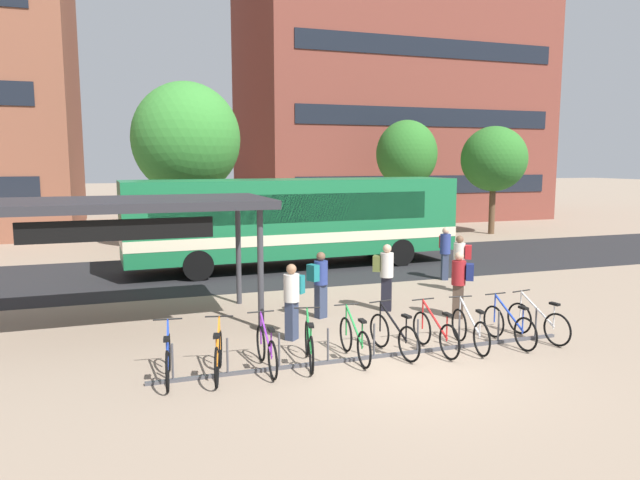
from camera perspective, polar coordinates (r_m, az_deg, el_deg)
name	(u,v)px	position (r m, az deg, el deg)	size (l,w,h in m)	color
ground	(406,368)	(11.30, 8.40, -12.23)	(200.00, 200.00, 0.00)	gray
bus_lane_asphalt	(269,269)	(21.10, -5.01, -2.79)	(80.00, 7.20, 0.01)	#232326
city_bus	(297,219)	(21.12, -2.30, 2.10)	(12.12, 3.10, 3.20)	#196B3D
bike_rack	(374,354)	(11.70, 5.29, -11.00)	(8.64, 0.13, 0.70)	#47474C
parked_bicycle_blue_0	(168,360)	(10.78, -14.62, -11.24)	(0.52, 1.72, 0.99)	black
parked_bicycle_orange_1	(218,356)	(10.78, -9.91, -11.11)	(0.57, 1.69, 0.99)	black
parked_bicycle_purple_2	(267,350)	(11.00, -5.25, -10.62)	(0.52, 1.72, 0.99)	black
parked_bicycle_green_3	(309,345)	(11.23, -1.06, -10.20)	(0.58, 1.69, 0.99)	black
parked_bicycle_green_4	(355,340)	(11.52, 3.40, -9.75)	(0.52, 1.72, 0.99)	black
parked_bicycle_black_5	(394,336)	(11.88, 7.22, -9.25)	(0.52, 1.71, 0.99)	black
parked_bicycle_red_6	(435,333)	(12.17, 11.19, -8.93)	(0.52, 1.72, 0.99)	black
parked_bicycle_silver_7	(470,330)	(12.54, 14.45, -8.53)	(0.52, 1.72, 0.99)	black
parked_bicycle_blue_8	(509,326)	(13.06, 18.00, -8.01)	(0.52, 1.72, 0.99)	black
parked_bicycle_white_9	(538,322)	(13.57, 20.51, -7.54)	(0.52, 1.71, 0.99)	black
transit_shelter	(117,207)	(14.07, -19.23, 3.03)	(6.92, 3.38, 2.97)	#38383D
commuter_olive_pack_0	(385,272)	(15.09, 6.41, -3.17)	(0.61, 0.53, 1.74)	black
commuter_navy_pack_1	(460,280)	(14.68, 13.52, -3.84)	(0.61, 0.53, 1.65)	#47382D
commuter_teal_pack_2	(320,280)	(14.29, -0.03, -3.95)	(0.60, 0.50, 1.65)	#2D3851
commuter_teal_pack_3	(292,296)	(12.62, -2.71, -5.48)	(0.59, 0.58, 1.67)	#2D3851
commuter_red_pack_4	(460,259)	(17.72, 13.55, -1.84)	(0.60, 0.55, 1.67)	#565660
commuter_red_pack_5	(445,250)	(19.37, 12.11, -0.92)	(0.46, 0.59, 1.72)	#2D3851
street_tree_0	(494,159)	(32.18, 16.63, 7.58)	(3.42, 3.42, 5.66)	brown
street_tree_1	(186,139)	(26.33, -12.94, 9.59)	(4.67, 4.67, 7.24)	brown
street_tree_2	(407,154)	(31.80, 8.46, 8.28)	(3.25, 3.25, 6.01)	brown
building_right_wing	(386,70)	(42.33, 6.42, 16.17)	(19.14, 12.67, 20.20)	brown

